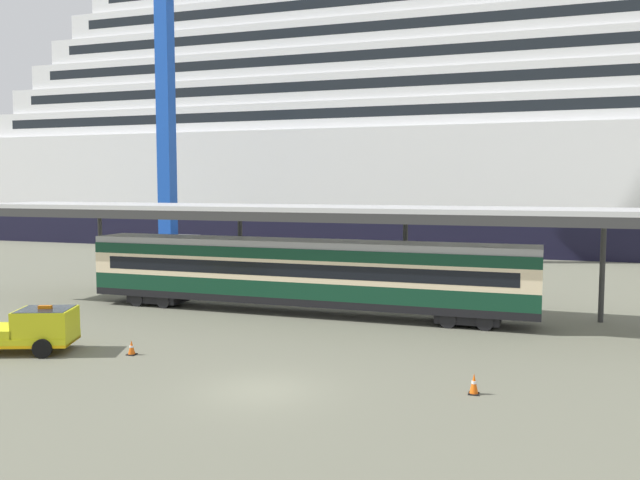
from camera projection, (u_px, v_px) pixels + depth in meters
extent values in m
plane|color=#6B6B59|center=(262.00, 391.00, 22.73)|extent=(400.00, 400.00, 0.00)
cube|color=black|center=(563.00, 231.00, 73.40)|extent=(150.51, 25.14, 3.92)
cube|color=white|center=(565.00, 173.00, 72.84)|extent=(150.51, 25.14, 9.15)
cube|color=white|center=(566.00, 118.00, 72.33)|extent=(138.47, 23.13, 2.99)
cube|color=black|center=(570.00, 104.00, 61.46)|extent=(132.45, 0.12, 1.08)
cube|color=white|center=(567.00, 90.00, 72.07)|extent=(132.93, 22.20, 2.99)
cube|color=black|center=(571.00, 73.00, 61.64)|extent=(127.15, 0.12, 1.08)
cube|color=white|center=(568.00, 63.00, 71.82)|extent=(127.39, 21.28, 2.99)
cube|color=black|center=(572.00, 41.00, 61.82)|extent=(121.85, 0.12, 1.08)
cube|color=white|center=(569.00, 35.00, 71.56)|extent=(121.85, 20.35, 2.99)
cube|color=black|center=(573.00, 10.00, 62.00)|extent=(116.55, 0.12, 1.08)
cube|color=white|center=(570.00, 7.00, 71.31)|extent=(116.31, 19.43, 2.99)
cube|color=silver|center=(305.00, 208.00, 36.29)|extent=(41.45, 5.58, 0.25)
cube|color=#333333|center=(287.00, 217.00, 33.79)|extent=(41.45, 0.20, 0.50)
cylinder|color=#333333|center=(100.00, 249.00, 43.80)|extent=(0.28, 0.28, 5.73)
cylinder|color=#333333|center=(240.00, 254.00, 40.46)|extent=(0.28, 0.28, 5.73)
cylinder|color=#333333|center=(405.00, 260.00, 37.13)|extent=(0.28, 0.28, 5.73)
cylinder|color=#333333|center=(602.00, 268.00, 33.80)|extent=(0.28, 0.28, 5.73)
cube|color=black|center=(302.00, 298.00, 36.24)|extent=(25.23, 2.80, 0.40)
cube|color=#0F3823|center=(302.00, 287.00, 36.19)|extent=(25.23, 2.80, 0.90)
cube|color=beige|center=(302.00, 268.00, 36.10)|extent=(25.23, 2.80, 1.20)
cube|color=black|center=(293.00, 270.00, 34.80)|extent=(23.21, 0.08, 0.72)
cube|color=#0F3823|center=(302.00, 252.00, 36.02)|extent=(25.23, 2.80, 0.60)
cube|color=#999999|center=(302.00, 243.00, 35.98)|extent=(25.23, 2.69, 0.36)
cube|color=black|center=(161.00, 296.00, 39.20)|extent=(3.20, 2.35, 0.50)
cylinder|color=black|center=(137.00, 299.00, 38.38)|extent=(0.84, 0.12, 0.84)
cylinder|color=black|center=(163.00, 301.00, 37.80)|extent=(0.84, 0.12, 0.84)
cube|color=black|center=(469.00, 316.00, 33.36)|extent=(3.20, 2.35, 0.50)
cylinder|color=black|center=(448.00, 320.00, 32.54)|extent=(0.84, 0.12, 0.84)
cylinder|color=black|center=(485.00, 322.00, 31.96)|extent=(0.84, 0.12, 0.84)
cube|color=yellow|center=(12.00, 339.00, 27.87)|extent=(5.57, 3.76, 0.36)
cube|color=#F2B20C|center=(12.00, 342.00, 27.88)|extent=(5.58, 3.78, 0.12)
cube|color=yellow|center=(46.00, 322.00, 27.88)|extent=(2.83, 2.62, 1.10)
cube|color=#19232D|center=(45.00, 314.00, 27.85)|extent=(2.61, 2.47, 0.44)
cube|color=orange|center=(45.00, 307.00, 27.82)|extent=(0.59, 0.39, 0.16)
cylinder|color=black|center=(60.00, 337.00, 28.96)|extent=(0.84, 0.53, 0.80)
cylinder|color=black|center=(43.00, 349.00, 26.97)|extent=(0.84, 0.53, 0.80)
cube|color=black|center=(474.00, 394.00, 22.34)|extent=(0.36, 0.36, 0.04)
cone|color=#EA590F|center=(474.00, 383.00, 22.31)|extent=(0.30, 0.30, 0.69)
cylinder|color=white|center=(474.00, 382.00, 22.31)|extent=(0.17, 0.17, 0.10)
cube|color=black|center=(132.00, 354.00, 27.51)|extent=(0.36, 0.36, 0.04)
cone|color=#EA590F|center=(132.00, 347.00, 27.48)|extent=(0.30, 0.30, 0.58)
cylinder|color=white|center=(132.00, 346.00, 27.48)|extent=(0.17, 0.17, 0.08)
cube|color=#595960|center=(169.00, 249.00, 60.71)|extent=(4.40, 4.40, 2.40)
cube|color=blue|center=(164.00, 31.00, 59.03)|extent=(1.30, 1.30, 37.24)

